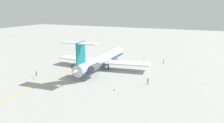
# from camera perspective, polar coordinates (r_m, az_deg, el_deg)

# --- Properties ---
(ground) EXTENTS (312.77, 312.77, 0.00)m
(ground) POSITION_cam_1_polar(r_m,az_deg,el_deg) (89.52, -6.08, -0.78)
(ground) COLOR #ADADA8
(main_jetliner) EXTENTS (39.59, 35.15, 11.53)m
(main_jetliner) POSITION_cam_1_polar(r_m,az_deg,el_deg) (83.01, -2.79, 0.39)
(main_jetliner) COLOR silver
(main_jetliner) RESTS_ON ground
(ground_crew_near_nose) EXTENTS (0.29, 0.46, 1.80)m
(ground_crew_near_nose) POSITION_cam_1_polar(r_m,az_deg,el_deg) (67.42, 8.73, -4.58)
(ground_crew_near_nose) COLOR black
(ground_crew_near_nose) RESTS_ON ground
(ground_crew_near_tail) EXTENTS (0.26, 0.41, 1.64)m
(ground_crew_near_tail) POSITION_cam_1_polar(r_m,az_deg,el_deg) (78.29, -17.98, -2.64)
(ground_crew_near_tail) COLOR black
(ground_crew_near_tail) RESTS_ON ground
(ground_crew_portside) EXTENTS (0.39, 0.28, 1.75)m
(ground_crew_portside) POSITION_cam_1_polar(r_m,az_deg,el_deg) (93.09, 12.47, 0.23)
(ground_crew_portside) COLOR black
(ground_crew_portside) RESTS_ON ground
(safety_cone_nose) EXTENTS (0.40, 0.40, 0.55)m
(safety_cone_nose) POSITION_cam_1_polar(r_m,az_deg,el_deg) (75.15, -18.47, -3.95)
(safety_cone_nose) COLOR #EA590F
(safety_cone_nose) RESTS_ON ground
(safety_cone_wingtip) EXTENTS (0.40, 0.40, 0.55)m
(safety_cone_wingtip) POSITION_cam_1_polar(r_m,az_deg,el_deg) (61.97, 0.48, -6.90)
(safety_cone_wingtip) COLOR #EA590F
(safety_cone_wingtip) RESTS_ON ground
(safety_cone_tail) EXTENTS (0.40, 0.40, 0.55)m
(safety_cone_tail) POSITION_cam_1_polar(r_m,az_deg,el_deg) (99.30, 7.80, 0.74)
(safety_cone_tail) COLOR #EA590F
(safety_cone_tail) RESTS_ON ground
(taxiway_centreline) EXTENTS (85.08, 0.76, 0.01)m
(taxiway_centreline) POSITION_cam_1_polar(r_m,az_deg,el_deg) (88.44, -6.93, -0.97)
(taxiway_centreline) COLOR gold
(taxiway_centreline) RESTS_ON ground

